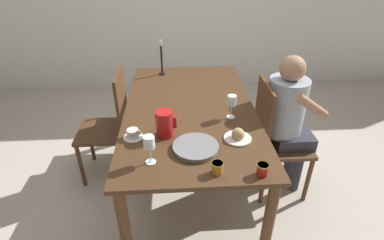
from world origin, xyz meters
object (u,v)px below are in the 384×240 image
object	(u,v)px
serving_tray	(196,147)
jam_jar_red	(217,167)
chair_opposite	(111,124)
candlestick_tall	(162,61)
wine_glass_juice	(149,144)
red_pitcher	(165,124)
person_seated	(288,115)
teacup_near_person	(133,134)
wine_glass_water	(232,101)
chair_person_side	(274,138)
jam_jar_amber	(262,169)
bread_plate	(238,136)

from	to	relation	value
serving_tray	jam_jar_red	bearing A→B (deg)	-65.52
chair_opposite	candlestick_tall	world-z (taller)	candlestick_tall
wine_glass_juice	red_pitcher	bearing A→B (deg)	74.05
person_seated	wine_glass_juice	xyz separation A→B (m)	(-1.04, -0.60, 0.19)
serving_tray	jam_jar_red	world-z (taller)	jam_jar_red
teacup_near_person	candlestick_tall	distance (m)	1.10
wine_glass_water	wine_glass_juice	bearing A→B (deg)	-138.88
serving_tray	teacup_near_person	bearing A→B (deg)	158.92
person_seated	chair_person_side	bearing A→B (deg)	-71.08
wine_glass_juice	jam_jar_red	world-z (taller)	wine_glass_juice
wine_glass_juice	jam_jar_red	size ratio (longest dim) A/B	2.51
serving_tray	red_pitcher	bearing A→B (deg)	138.59
red_pitcher	jam_jar_amber	distance (m)	0.69
wine_glass_water	serving_tray	distance (m)	0.49
teacup_near_person	red_pitcher	bearing A→B (deg)	4.01
person_seated	jam_jar_red	distance (m)	0.98
person_seated	jam_jar_red	size ratio (longest dim) A/B	16.42
chair_person_side	candlestick_tall	bearing A→B (deg)	-130.83
bread_plate	teacup_near_person	bearing A→B (deg)	174.88
red_pitcher	serving_tray	world-z (taller)	red_pitcher
person_seated	serving_tray	distance (m)	0.91
wine_glass_juice	serving_tray	world-z (taller)	wine_glass_juice
wine_glass_juice	candlestick_tall	size ratio (longest dim) A/B	0.55
chair_opposite	candlestick_tall	distance (m)	0.77
person_seated	red_pitcher	distance (m)	1.02
teacup_near_person	bread_plate	world-z (taller)	bread_plate
chair_opposite	jam_jar_red	distance (m)	1.29
red_pitcher	candlestick_tall	size ratio (longest dim) A/B	0.55
person_seated	jam_jar_amber	xyz separation A→B (m)	(-0.42, -0.74, 0.10)
wine_glass_water	wine_glass_juice	size ratio (longest dim) A/B	0.97
chair_person_side	person_seated	distance (m)	0.22
chair_person_side	jam_jar_amber	xyz separation A→B (m)	(-0.32, -0.71, 0.29)
jam_jar_red	teacup_near_person	bearing A→B (deg)	142.80
teacup_near_person	chair_person_side	bearing A→B (deg)	15.34
wine_glass_water	wine_glass_juice	xyz separation A→B (m)	(-0.56, -0.49, 0.00)
chair_person_side	jam_jar_red	world-z (taller)	chair_person_side
serving_tray	candlestick_tall	bearing A→B (deg)	100.78
wine_glass_juice	candlestick_tall	world-z (taller)	candlestick_tall
chair_person_side	candlestick_tall	xyz separation A→B (m)	(-0.91, 0.79, 0.38)
bread_plate	candlestick_tall	xyz separation A→B (m)	(-0.52, 1.14, 0.10)
serving_tray	bread_plate	distance (m)	0.30
chair_opposite	chair_person_side	bearing A→B (deg)	-102.27
teacup_near_person	bread_plate	size ratio (longest dim) A/B	0.73
red_pitcher	chair_opposite	bearing A→B (deg)	130.59
wine_glass_water	candlestick_tall	size ratio (longest dim) A/B	0.53
person_seated	jam_jar_red	world-z (taller)	person_seated
wine_glass_juice	serving_tray	xyz separation A→B (m)	(0.27, 0.11, -0.12)
bread_plate	jam_jar_amber	bearing A→B (deg)	-79.19
teacup_near_person	serving_tray	size ratio (longest dim) A/B	0.46
person_seated	jam_jar_amber	size ratio (longest dim) A/B	16.42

